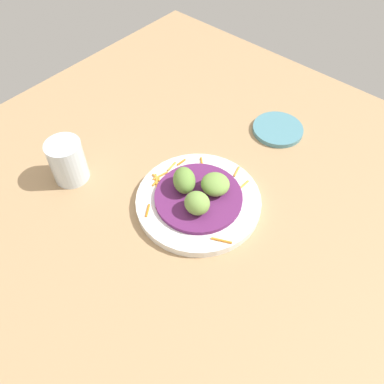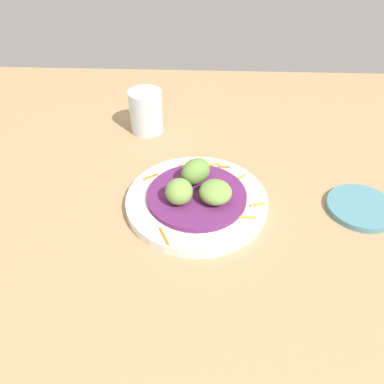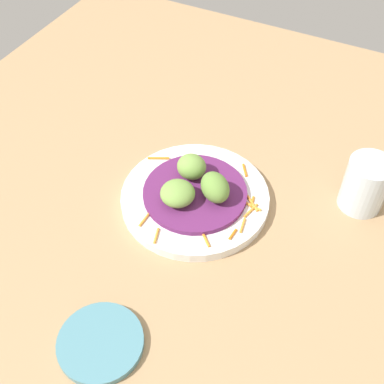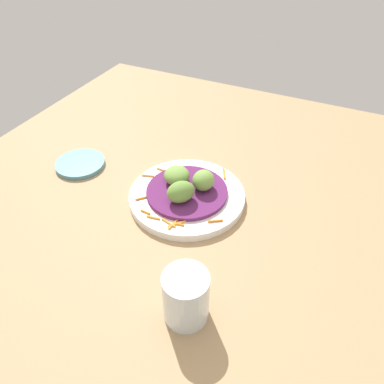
{
  "view_description": "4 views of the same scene",
  "coord_description": "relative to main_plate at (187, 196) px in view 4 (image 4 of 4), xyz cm",
  "views": [
    {
      "loc": [
        -33.64,
        -29.21,
        61.62
      ],
      "look_at": [
        1.31,
        1.28,
        4.84
      ],
      "focal_mm": 36.99,
      "sensor_mm": 36.0,
      "label": 1
    },
    {
      "loc": [
        3.03,
        -49.64,
        46.89
      ],
      "look_at": [
        0.95,
        -1.26,
        5.91
      ],
      "focal_mm": 37.24,
      "sensor_mm": 36.0,
      "label": 2
    },
    {
      "loc": [
        49.09,
        23.13,
        62.66
      ],
      "look_at": [
        2.48,
        -0.13,
        4.97
      ],
      "focal_mm": 46.9,
      "sensor_mm": 36.0,
      "label": 3
    },
    {
      "loc": [
        -23.62,
        51.03,
        52.7
      ],
      "look_at": [
        0.41,
        0.29,
        4.66
      ],
      "focal_mm": 34.71,
      "sensor_mm": 36.0,
      "label": 4
    }
  ],
  "objects": [
    {
      "name": "table_surface",
      "position": [
        -1.67,
        0.06,
        -1.82
      ],
      "size": [
        110.0,
        110.0,
        2.0
      ],
      "primitive_type": "cube",
      "color": "tan",
      "rests_on": "ground"
    },
    {
      "name": "guac_scoop_right",
      "position": [
        3.01,
        -1.4,
        3.38
      ],
      "size": [
        6.92,
        6.98,
        3.39
      ],
      "primitive_type": "ellipsoid",
      "rotation": [
        0.0,
        0.0,
        1.99
      ],
      "color": "#759E47",
      "rests_on": "cabbage_bed"
    },
    {
      "name": "cabbage_bed",
      "position": [
        0.0,
        0.0,
        1.25
      ],
      "size": [
        16.43,
        16.43,
        0.86
      ],
      "primitive_type": "cylinder",
      "color": "#60235B",
      "rests_on": "main_plate"
    },
    {
      "name": "main_plate",
      "position": [
        0.0,
        0.0,
        0.0
      ],
      "size": [
        23.53,
        23.53,
        1.65
      ],
      "primitive_type": "cylinder",
      "color": "white",
      "rests_on": "table_surface"
    },
    {
      "name": "guac_scoop_left",
      "position": [
        -0.29,
        3.31,
        3.8
      ],
      "size": [
        6.74,
        6.91,
        4.24
      ],
      "primitive_type": "ellipsoid",
      "rotation": [
        0.0,
        0.0,
        0.87
      ],
      "color": "olive",
      "rests_on": "cabbage_bed"
    },
    {
      "name": "guac_scoop_center",
      "position": [
        -2.72,
        -1.91,
        3.71
      ],
      "size": [
        4.49,
        4.8,
        4.06
      ],
      "primitive_type": "ellipsoid",
      "rotation": [
        0.0,
        0.0,
        1.6
      ],
      "color": "#759E47",
      "rests_on": "cabbage_bed"
    },
    {
      "name": "water_glass",
      "position": [
        -11.33,
        23.65,
        3.6
      ],
      "size": [
        6.85,
        6.85,
        8.85
      ],
      "primitive_type": "cylinder",
      "color": "silver",
      "rests_on": "table_surface"
    },
    {
      "name": "side_plate_small",
      "position": [
        27.16,
        -0.04,
        -0.31
      ],
      "size": [
        11.11,
        11.11,
        1.04
      ],
      "primitive_type": "cylinder",
      "color": "teal",
      "rests_on": "table_surface"
    },
    {
      "name": "carrot_garnish",
      "position": [
        0.95,
        4.13,
        1.02
      ],
      "size": [
        20.92,
        21.4,
        0.4
      ],
      "color": "orange",
      "rests_on": "main_plate"
    }
  ]
}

